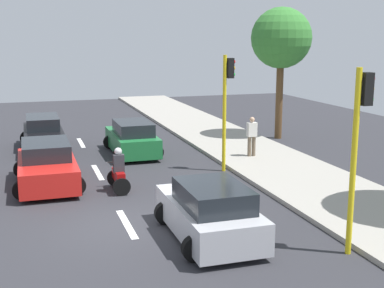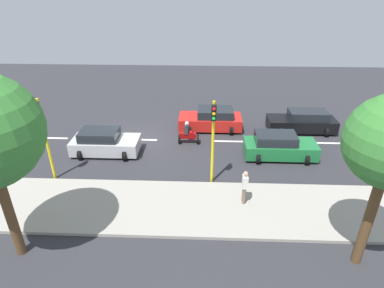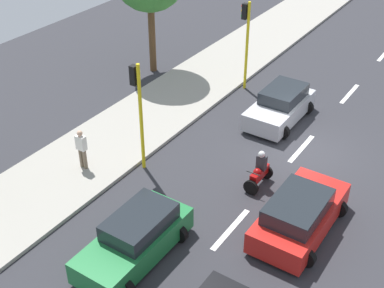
{
  "view_description": "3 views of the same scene",
  "coord_description": "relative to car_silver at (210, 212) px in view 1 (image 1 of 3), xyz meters",
  "views": [
    {
      "loc": [
        -2.52,
        -13.9,
        5.19
      ],
      "look_at": [
        3.15,
        3.81,
        1.36
      ],
      "focal_mm": 49.12,
      "sensor_mm": 36.0,
      "label": 1
    },
    {
      "loc": [
        19.06,
        4.28,
        9.69
      ],
      "look_at": [
        2.46,
        3.61,
        1.04
      ],
      "focal_mm": 30.42,
      "sensor_mm": 36.0,
      "label": 2
    },
    {
      "loc": [
        -6.26,
        17.85,
        12.2
      ],
      "look_at": [
        3.38,
        3.3,
        0.82
      ],
      "focal_mm": 48.66,
      "sensor_mm": 36.0,
      "label": 3
    }
  ],
  "objects": [
    {
      "name": "car_red",
      "position": [
        -3.79,
        6.49,
        0.0
      ],
      "size": [
        2.35,
        4.33,
        1.52
      ],
      "color": "red",
      "rests_on": "ground"
    },
    {
      "name": "ground_plane",
      "position": [
        -1.87,
        1.71,
        -0.76
      ],
      "size": [
        40.0,
        60.0,
        0.1
      ],
      "primitive_type": "cube",
      "color": "#2D2D33"
    },
    {
      "name": "lane_stripe_mid",
      "position": [
        -1.87,
        1.71,
        -0.7
      ],
      "size": [
        0.2,
        2.4,
        0.01
      ],
      "primitive_type": "cube",
      "color": "white",
      "rests_on": "ground"
    },
    {
      "name": "lane_stripe_south",
      "position": [
        -1.87,
        7.71,
        -0.7
      ],
      "size": [
        0.2,
        2.4,
        0.01
      ],
      "primitive_type": "cube",
      "color": "white",
      "rests_on": "ground"
    },
    {
      "name": "lane_stripe_far_south",
      "position": [
        -1.87,
        13.71,
        -0.7
      ],
      "size": [
        0.2,
        2.4,
        0.01
      ],
      "primitive_type": "cube",
      "color": "white",
      "rests_on": "ground"
    },
    {
      "name": "motorcycle",
      "position": [
        -1.51,
        4.98,
        -0.07
      ],
      "size": [
        0.6,
        1.3,
        1.53
      ],
      "color": "black",
      "rests_on": "ground"
    },
    {
      "name": "traffic_light_corner",
      "position": [
        2.98,
        -1.95,
        2.22
      ],
      "size": [
        0.49,
        0.24,
        4.5
      ],
      "color": "yellow",
      "rests_on": "ground"
    },
    {
      "name": "sidewalk",
      "position": [
        5.13,
        1.71,
        -0.64
      ],
      "size": [
        4.0,
        60.0,
        0.15
      ],
      "primitive_type": "cube",
      "color": "#9E998E",
      "rests_on": "ground"
    },
    {
      "name": "pedestrian_near_signal",
      "position": [
        4.73,
        7.92,
        0.35
      ],
      "size": [
        0.4,
        0.24,
        1.69
      ],
      "color": "#72604C",
      "rests_on": "sidewalk"
    },
    {
      "name": "street_tree_south",
      "position": [
        8.0,
        11.87,
        4.33
      ],
      "size": [
        3.04,
        3.04,
        6.62
      ],
      "color": "brown",
      "rests_on": "ground"
    },
    {
      "name": "traffic_light_midblock",
      "position": [
        2.98,
        6.44,
        2.22
      ],
      "size": [
        0.49,
        0.24,
        4.5
      ],
      "color": "yellow",
      "rests_on": "ground"
    },
    {
      "name": "car_black",
      "position": [
        -3.66,
        12.79,
        0.0
      ],
      "size": [
        2.14,
        4.58,
        1.52
      ],
      "color": "black",
      "rests_on": "ground"
    },
    {
      "name": "car_green",
      "position": [
        0.06,
        10.44,
        0.0
      ],
      "size": [
        2.16,
        4.2,
        1.52
      ],
      "color": "#1E7238",
      "rests_on": "ground"
    },
    {
      "name": "car_silver",
      "position": [
        0.0,
        0.0,
        0.0
      ],
      "size": [
        2.25,
        4.0,
        1.52
      ],
      "color": "#B7B7BC",
      "rests_on": "ground"
    }
  ]
}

